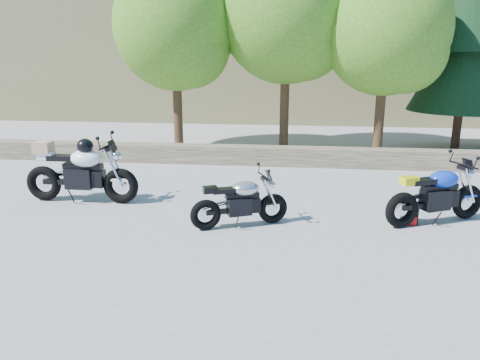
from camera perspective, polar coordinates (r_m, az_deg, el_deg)
name	(u,v)px	position (r m, az deg, el deg)	size (l,w,h in m)	color
ground	(221,239)	(7.77, -2.36, -7.21)	(90.00, 90.00, 0.00)	gray
stone_wall	(252,155)	(12.94, 1.50, 3.03)	(22.00, 0.55, 0.50)	#483A30
tree_decid_left	(178,31)	(14.69, -7.56, 17.62)	(3.67, 3.67, 5.62)	#382314
tree_decid_mid	(290,16)	(14.68, 6.13, 19.25)	(4.08, 4.08, 6.24)	#382314
tree_decid_right	(390,34)	(14.27, 17.83, 16.59)	(3.54, 3.54, 5.41)	#382314
conifer_near	(469,29)	(16.12, 26.12, 16.20)	(3.17, 3.17, 7.06)	#382314
silver_bike	(241,203)	(8.19, 0.07, -2.78)	(1.69, 0.86, 0.89)	black
white_bike	(80,171)	(10.05, -18.90, 1.03)	(2.39, 0.76, 1.32)	black
blue_bike	(437,196)	(9.05, 22.89, -1.76)	(1.95, 1.06, 1.05)	black
backpack	(409,214)	(8.94, 19.96, -3.86)	(0.30, 0.26, 0.39)	black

